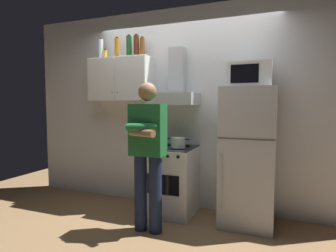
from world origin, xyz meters
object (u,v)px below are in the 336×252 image
object	(u,v)px
person_standing	(148,151)
bottle_liquor_amber	(117,48)
upper_cabinet	(121,80)
stove_oven	(171,180)
microwave	(250,75)
bottle_vodka_clear	(101,49)
bottle_spice_jar	(105,55)
bottle_wine_green	(129,47)
refrigerator	(248,157)
range_hood	(175,90)
bottle_rum_dark	(136,46)
cooking_pot	(178,143)
bottle_beer_brown	(142,47)

from	to	relation	value
person_standing	bottle_liquor_amber	distance (m)	1.68
upper_cabinet	bottle_liquor_amber	world-z (taller)	bottle_liquor_amber
stove_oven	bottle_liquor_amber	distance (m)	1.95
microwave	bottle_vodka_clear	size ratio (longest dim) A/B	1.53
bottle_spice_jar	bottle_wine_green	bearing A→B (deg)	2.52
upper_cabinet	refrigerator	size ratio (longest dim) A/B	0.56
person_standing	range_hood	bearing A→B (deg)	86.09
upper_cabinet	bottle_liquor_amber	size ratio (longest dim) A/B	3.10
bottle_rum_dark	bottle_vodka_clear	bearing A→B (deg)	178.09
bottle_wine_green	bottle_spice_jar	world-z (taller)	bottle_wine_green
bottle_liquor_amber	upper_cabinet	bearing A→B (deg)	15.30
upper_cabinet	cooking_pot	distance (m)	1.26
bottle_rum_dark	cooking_pot	bearing A→B (deg)	-20.66
range_hood	bottle_wine_green	distance (m)	0.91
bottle_wine_green	bottle_beer_brown	size ratio (longest dim) A/B	1.16
bottle_beer_brown	bottle_vodka_clear	distance (m)	0.68
cooking_pot	range_hood	bearing A→B (deg)	117.88
stove_oven	microwave	world-z (taller)	microwave
person_standing	bottle_vodka_clear	xyz separation A→B (m)	(-1.11, 0.77, 1.30)
refrigerator	bottle_rum_dark	size ratio (longest dim) A/B	5.15
refrigerator	bottle_wine_green	bearing A→B (deg)	174.97
range_hood	bottle_vodka_clear	world-z (taller)	bottle_vodka_clear
refrigerator	bottle_liquor_amber	size ratio (longest dim) A/B	5.52
range_hood	person_standing	world-z (taller)	range_hood
person_standing	bottle_wine_green	distance (m)	1.63
range_hood	bottle_rum_dark	xyz separation A→B (m)	(-0.57, 0.02, 0.60)
stove_oven	bottle_liquor_amber	bearing A→B (deg)	172.56
upper_cabinet	microwave	distance (m)	1.75
stove_oven	range_hood	xyz separation A→B (m)	(0.00, 0.13, 1.16)
upper_cabinet	bottle_beer_brown	xyz separation A→B (m)	(0.32, 0.02, 0.43)
stove_oven	bottle_beer_brown	distance (m)	1.81
bottle_spice_jar	bottle_vodka_clear	size ratio (longest dim) A/B	0.46
microwave	bottle_beer_brown	xyz separation A→B (m)	(-1.43, 0.12, 0.44)
bottle_wine_green	bottle_vodka_clear	size ratio (longest dim) A/B	0.99
upper_cabinet	refrigerator	world-z (taller)	upper_cabinet
bottle_liquor_amber	range_hood	bearing A→B (deg)	1.03
upper_cabinet	bottle_liquor_amber	xyz separation A→B (m)	(-0.05, -0.01, 0.44)
bottle_liquor_amber	bottle_wine_green	bearing A→B (deg)	11.05
stove_oven	bottle_liquor_amber	size ratio (longest dim) A/B	3.01
stove_oven	person_standing	distance (m)	0.77
person_standing	cooking_pot	xyz separation A→B (m)	(0.18, 0.49, 0.04)
microwave	bottle_spice_jar	distance (m)	2.05
microwave	refrigerator	bearing A→B (deg)	-89.10
bottle_beer_brown	bottle_liquor_amber	distance (m)	0.37
upper_cabinet	bottle_wine_green	size ratio (longest dim) A/B	2.89
bottle_beer_brown	microwave	bearing A→B (deg)	-4.92
upper_cabinet	cooking_pot	xyz separation A→B (m)	(0.93, -0.24, -0.81)
range_hood	bottle_wine_green	bearing A→B (deg)	178.52
microwave	bottle_vodka_clear	distance (m)	2.16
bottle_beer_brown	bottle_vodka_clear	size ratio (longest dim) A/B	0.86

